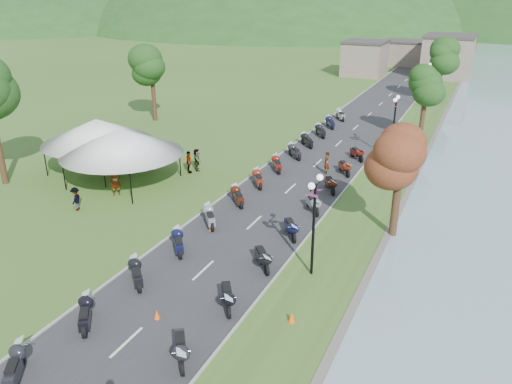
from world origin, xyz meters
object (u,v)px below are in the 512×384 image
at_px(vendor_tent_main, 123,156).
at_px(pedestrian_b, 148,170).
at_px(pedestrian_a, 117,195).
at_px(pedestrian_c, 77,210).

bearing_deg(vendor_tent_main, pedestrian_b, 93.77).
bearing_deg(vendor_tent_main, pedestrian_a, -65.80).
xyz_separation_m(pedestrian_a, pedestrian_b, (-1.12, 5.01, 0.00)).
relative_size(pedestrian_b, pedestrian_c, 1.06).
relative_size(vendor_tent_main, pedestrian_a, 2.98).
xyz_separation_m(pedestrian_a, pedestrian_c, (-0.67, -3.05, 0.00)).
relative_size(pedestrian_a, pedestrian_b, 1.20).
distance_m(pedestrian_a, pedestrian_c, 3.12).
bearing_deg(pedestrian_b, pedestrian_c, 113.51).
height_order(vendor_tent_main, pedestrian_b, vendor_tent_main).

